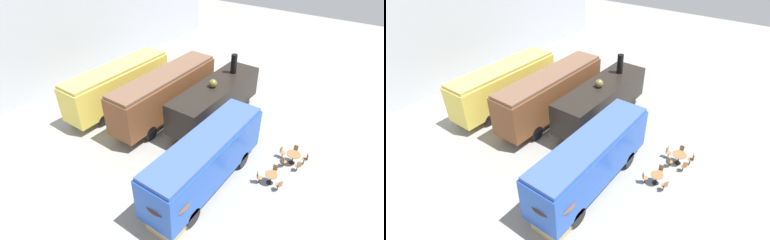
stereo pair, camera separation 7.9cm
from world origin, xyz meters
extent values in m
plane|color=gray|center=(0.00, 0.00, 0.00)|extent=(80.00, 80.00, 0.00)
cube|color=#B2B7C1|center=(0.00, 15.93, 4.50)|extent=(44.00, 0.15, 9.00)
cube|color=#E0C64C|center=(0.24, 8.86, 2.05)|extent=(10.05, 2.52, 2.87)
cube|color=tan|center=(0.24, 8.86, 3.61)|extent=(9.84, 2.32, 0.24)
cylinder|color=black|center=(3.26, 7.66, 0.48)|extent=(0.95, 0.12, 0.95)
cylinder|color=black|center=(3.26, 10.06, 0.48)|extent=(0.95, 0.12, 0.95)
cylinder|color=black|center=(-2.77, 7.66, 0.48)|extent=(0.95, 0.12, 0.95)
cylinder|color=black|center=(-2.77, 10.06, 0.48)|extent=(0.95, 0.12, 0.95)
cube|color=brown|center=(1.29, 4.48, 2.21)|extent=(10.53, 2.49, 2.96)
cube|color=brown|center=(1.29, 4.48, 3.81)|extent=(10.32, 2.29, 0.24)
cylinder|color=black|center=(4.45, 3.30, 0.56)|extent=(1.13, 0.12, 1.13)
cylinder|color=black|center=(4.45, 5.67, 0.56)|extent=(1.13, 0.12, 1.13)
cylinder|color=black|center=(-1.86, 3.30, 0.56)|extent=(1.13, 0.12, 1.13)
cylinder|color=black|center=(-1.86, 5.67, 0.56)|extent=(1.13, 0.12, 1.13)
cube|color=black|center=(3.04, 0.82, 2.13)|extent=(9.47, 2.67, 2.48)
cylinder|color=black|center=(5.65, 0.82, 4.16)|extent=(0.50, 0.50, 1.58)
sphere|color=brown|center=(2.57, 0.82, 3.67)|extent=(0.64, 0.64, 0.64)
cylinder|color=black|center=(5.88, -0.46, 0.68)|extent=(1.37, 0.12, 1.37)
cylinder|color=black|center=(5.88, 2.09, 0.68)|extent=(1.37, 0.12, 1.37)
cylinder|color=black|center=(0.20, -0.46, 0.68)|extent=(1.37, 0.12, 1.37)
cylinder|color=black|center=(0.20, 2.09, 0.68)|extent=(1.37, 0.12, 1.37)
cube|color=blue|center=(-3.27, -2.54, 2.10)|extent=(9.53, 2.43, 2.71)
cone|color=blue|center=(2.50, -2.54, 2.10)|extent=(2.00, 2.31, 2.31)
cube|color=#3A579D|center=(-3.27, -2.54, 3.57)|extent=(9.34, 2.23, 0.24)
cylinder|color=black|center=(-0.41, -3.69, 0.57)|extent=(1.14, 0.12, 1.14)
cylinder|color=black|center=(-0.41, -1.38, 0.57)|extent=(1.14, 0.12, 1.14)
cylinder|color=black|center=(-6.13, -3.69, 0.57)|extent=(1.14, 0.12, 1.14)
cylinder|color=black|center=(-6.13, -1.38, 0.57)|extent=(1.14, 0.12, 1.14)
cylinder|color=black|center=(1.88, -6.23, 0.01)|extent=(0.44, 0.44, 0.02)
cylinder|color=black|center=(1.88, -6.23, 0.38)|extent=(0.08, 0.08, 0.72)
cylinder|color=olive|center=(1.88, -6.23, 0.76)|extent=(0.93, 0.93, 0.03)
cylinder|color=black|center=(-0.76, -5.79, 0.01)|extent=(0.44, 0.44, 0.02)
cylinder|color=black|center=(-0.76, -5.79, 0.36)|extent=(0.08, 0.08, 0.68)
cylinder|color=olive|center=(-0.76, -5.79, 0.71)|extent=(0.78, 0.78, 0.03)
cylinder|color=black|center=(2.64, -6.11, 0.21)|extent=(0.06, 0.06, 0.42)
cylinder|color=olive|center=(2.64, -6.11, 0.43)|extent=(0.36, 0.36, 0.03)
cube|color=olive|center=(2.79, -6.09, 0.66)|extent=(0.09, 0.29, 0.42)
cylinder|color=black|center=(2.00, -5.47, 0.21)|extent=(0.06, 0.06, 0.42)
cylinder|color=olive|center=(2.00, -5.47, 0.43)|extent=(0.36, 0.36, 0.03)
cube|color=olive|center=(2.02, -5.32, 0.66)|extent=(0.29, 0.08, 0.42)
cylinder|color=black|center=(1.20, -5.89, 0.21)|extent=(0.06, 0.06, 0.42)
cylinder|color=olive|center=(1.20, -5.89, 0.43)|extent=(0.36, 0.36, 0.03)
cube|color=olive|center=(1.06, -5.82, 0.66)|extent=(0.17, 0.28, 0.42)
cylinder|color=black|center=(1.34, -6.78, 0.21)|extent=(0.06, 0.06, 0.42)
cylinder|color=olive|center=(1.34, -6.78, 0.43)|extent=(0.36, 0.36, 0.03)
cube|color=olive|center=(1.23, -6.89, 0.66)|extent=(0.23, 0.23, 0.42)
cylinder|color=black|center=(2.23, -6.92, 0.21)|extent=(0.06, 0.06, 0.42)
cylinder|color=olive|center=(2.23, -6.92, 0.43)|extent=(0.36, 0.36, 0.03)
cube|color=olive|center=(2.30, -7.05, 0.66)|extent=(0.27, 0.17, 0.42)
cylinder|color=black|center=(-0.07, -5.73, 0.21)|extent=(0.06, 0.06, 0.42)
cylinder|color=olive|center=(-0.07, -5.73, 0.43)|extent=(0.36, 0.36, 0.03)
cube|color=olive|center=(0.08, -5.72, 0.66)|extent=(0.06, 0.29, 0.42)
cylinder|color=black|center=(-1.16, -5.22, 0.21)|extent=(0.06, 0.06, 0.42)
cylinder|color=olive|center=(-1.16, -5.22, 0.43)|extent=(0.36, 0.36, 0.03)
cube|color=olive|center=(-1.24, -5.10, 0.66)|extent=(0.26, 0.20, 0.42)
cylinder|color=black|center=(-1.05, -6.42, 0.21)|extent=(0.06, 0.06, 0.42)
cylinder|color=olive|center=(-1.05, -6.42, 0.43)|extent=(0.36, 0.36, 0.03)
cube|color=olive|center=(-1.12, -6.56, 0.66)|extent=(0.28, 0.16, 0.42)
cylinder|color=#262633|center=(1.95, -1.07, 0.36)|extent=(0.24, 0.24, 0.71)
cylinder|color=#8C1E7A|center=(1.95, -1.07, 1.03)|extent=(0.34, 0.34, 0.64)
sphere|color=tan|center=(1.95, -1.07, 1.45)|extent=(0.21, 0.21, 0.21)
cube|color=tan|center=(-7.00, -2.72, 1.10)|extent=(1.80, 1.80, 2.20)
cone|color=brown|center=(-7.00, -2.72, 2.60)|extent=(2.34, 2.34, 0.80)
camera|label=1|loc=(-14.56, -9.76, 14.02)|focal=28.00mm
camera|label=2|loc=(-14.51, -9.82, 14.02)|focal=28.00mm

